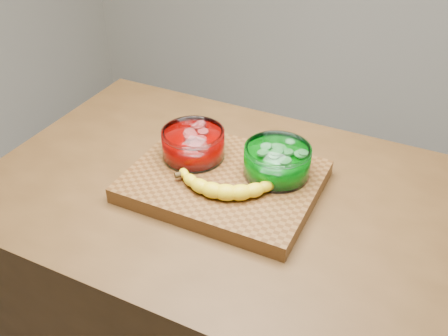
% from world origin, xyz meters
% --- Properties ---
extents(counter, '(1.20, 0.80, 0.90)m').
position_xyz_m(counter, '(0.00, 0.00, 0.45)').
color(counter, '#523518').
rests_on(counter, ground).
extents(cutting_board, '(0.45, 0.35, 0.04)m').
position_xyz_m(cutting_board, '(0.00, 0.00, 0.92)').
color(cutting_board, brown).
rests_on(cutting_board, counter).
extents(bowl_red, '(0.16, 0.16, 0.07)m').
position_xyz_m(bowl_red, '(-0.11, 0.04, 0.98)').
color(bowl_red, white).
rests_on(bowl_red, cutting_board).
extents(bowl_green, '(0.16, 0.16, 0.08)m').
position_xyz_m(bowl_green, '(0.11, 0.06, 0.98)').
color(bowl_green, white).
rests_on(bowl_green, cutting_board).
extents(banana, '(0.27, 0.16, 0.04)m').
position_xyz_m(banana, '(0.03, -0.04, 0.96)').
color(banana, yellow).
rests_on(banana, cutting_board).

